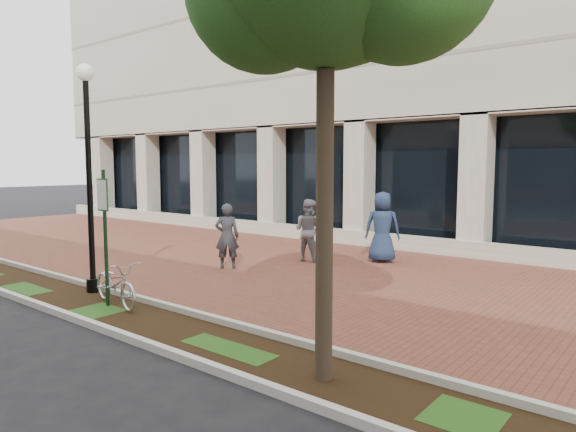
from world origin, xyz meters
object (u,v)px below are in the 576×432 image
Objects in this scene: pedestrian_left at (227,236)px; pedestrian_mid at (308,230)px; parking_sign at (104,221)px; lamppost at (89,166)px; locked_bicycle at (116,283)px; pedestrian_right at (382,227)px.

pedestrian_mid reaches higher than pedestrian_left.
lamppost is at bearing 159.28° from parking_sign.
pedestrian_left is at bearing 58.52° from pedestrian_mid.
pedestrian_mid is at bearing 87.04° from parking_sign.
pedestrian_mid is at bearing 7.86° from locked_bicycle.
pedestrian_mid reaches higher than locked_bicycle.
pedestrian_left is 0.87× the size of pedestrian_right.
lamppost is 4.05m from pedestrian_left.
lamppost is at bearing 42.36° from pedestrian_left.
locked_bicycle is at bearing 62.38° from pedestrian_left.
lamppost is 2.64m from locked_bicycle.
pedestrian_right is at bearing 65.49° from lamppost.
pedestrian_mid is (1.02, 2.20, 0.02)m from pedestrian_left.
pedestrian_left is at bearing 83.06° from lamppost.
parking_sign is 7.68m from pedestrian_right.
lamppost is 2.83× the size of locked_bicycle.
pedestrian_right is (1.71, 1.17, 0.11)m from pedestrian_mid.
pedestrian_mid is (1.46, 5.78, -1.82)m from lamppost.
lamppost is at bearing 39.50° from pedestrian_right.
pedestrian_mid is (0.12, 6.08, 0.44)m from locked_bicycle.
locked_bicycle is 7.50m from pedestrian_right.
pedestrian_left is 4.34m from pedestrian_right.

